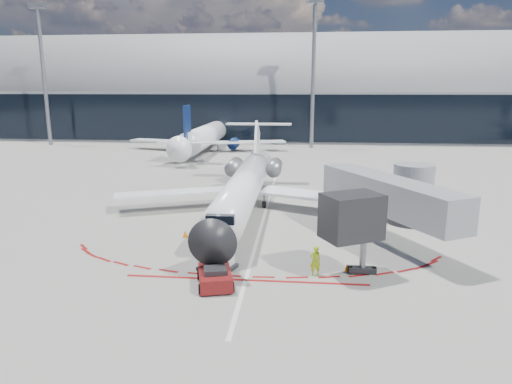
# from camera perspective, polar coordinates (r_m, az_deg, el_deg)

# --- Properties ---
(ground) EXTENTS (260.00, 260.00, 0.00)m
(ground) POSITION_cam_1_polar(r_m,az_deg,el_deg) (37.29, 0.79, -3.83)
(ground) COLOR slate
(ground) RESTS_ON ground
(apron_centerline) EXTENTS (0.25, 40.00, 0.01)m
(apron_centerline) POSITION_cam_1_polar(r_m,az_deg,el_deg) (39.21, 1.03, -2.98)
(apron_centerline) COLOR silver
(apron_centerline) RESTS_ON ground
(apron_stop_bar) EXTENTS (14.00, 0.25, 0.01)m
(apron_stop_bar) POSITION_cam_1_polar(r_m,az_deg,el_deg) (26.54, -1.30, -10.95)
(apron_stop_bar) COLOR maroon
(apron_stop_bar) RESTS_ON ground
(terminal_building) EXTENTS (150.00, 24.15, 24.00)m
(terminal_building) POSITION_cam_1_polar(r_m,az_deg,el_deg) (100.64, 3.93, 11.61)
(terminal_building) COLOR gray
(terminal_building) RESTS_ON ground
(jet_bridge) EXTENTS (10.03, 15.20, 4.90)m
(jet_bridge) POSITION_cam_1_polar(r_m,az_deg,el_deg) (34.18, 16.96, -0.73)
(jet_bridge) COLOR gray
(jet_bridge) RESTS_ON ground
(light_mast_west) EXTENTS (0.70, 0.70, 25.00)m
(light_mast_west) POSITION_cam_1_polar(r_m,az_deg,el_deg) (96.37, -24.96, 12.79)
(light_mast_west) COLOR gray
(light_mast_west) RESTS_ON ground
(light_mast_centre) EXTENTS (0.70, 0.70, 25.00)m
(light_mast_centre) POSITION_cam_1_polar(r_m,az_deg,el_deg) (83.64, 7.15, 14.01)
(light_mast_centre) COLOR gray
(light_mast_centre) RESTS_ON ground
(regional_jet) EXTENTS (23.72, 29.25, 7.32)m
(regional_jet) POSITION_cam_1_polar(r_m,az_deg,el_deg) (40.02, -1.33, 0.94)
(regional_jet) COLOR white
(regional_jet) RESTS_ON ground
(pushback_tug) EXTENTS (2.46, 4.53, 1.16)m
(pushback_tug) POSITION_cam_1_polar(r_m,az_deg,el_deg) (25.75, -5.15, -10.55)
(pushback_tug) COLOR #560C0D
(pushback_tug) RESTS_ON ground
(ramp_worker) EXTENTS (0.76, 0.62, 1.82)m
(ramp_worker) POSITION_cam_1_polar(r_m,az_deg,el_deg) (27.04, 7.41, -8.52)
(ramp_worker) COLOR #C6F419
(ramp_worker) RESTS_ON ground
(uld_container) EXTENTS (2.45, 2.29, 1.86)m
(uld_container) POSITION_cam_1_polar(r_m,az_deg,el_deg) (27.70, -4.86, -7.90)
(uld_container) COLOR black
(uld_container) RESTS_ON ground
(safety_cone_left) EXTENTS (0.40, 0.40, 0.55)m
(safety_cone_left) POSITION_cam_1_polar(r_m,az_deg,el_deg) (34.00, -8.84, -5.17)
(safety_cone_left) COLOR #D76704
(safety_cone_left) RESTS_ON ground
(safety_cone_right) EXTENTS (0.32, 0.32, 0.44)m
(safety_cone_right) POSITION_cam_1_polar(r_m,az_deg,el_deg) (28.26, 11.31, -9.20)
(safety_cone_right) COLOR #D76704
(safety_cone_right) RESTS_ON ground
(bg_airliner_0) EXTENTS (32.11, 34.00, 10.39)m
(bg_airliner_0) POSITION_cam_1_polar(r_m,az_deg,el_deg) (80.41, -6.21, 8.88)
(bg_airliner_0) COLOR white
(bg_airliner_0) RESTS_ON ground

